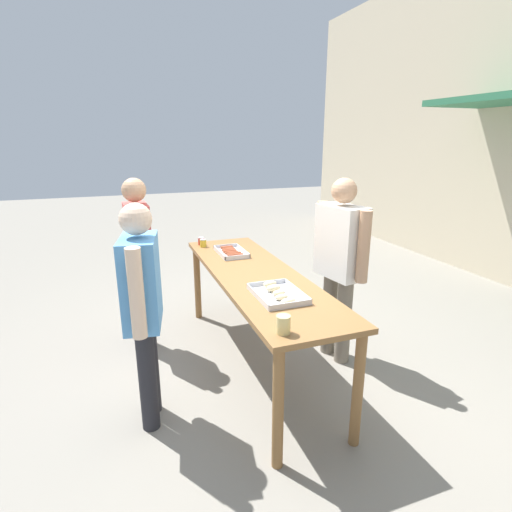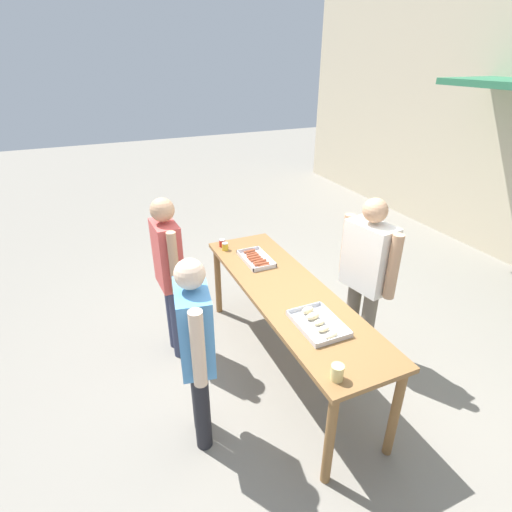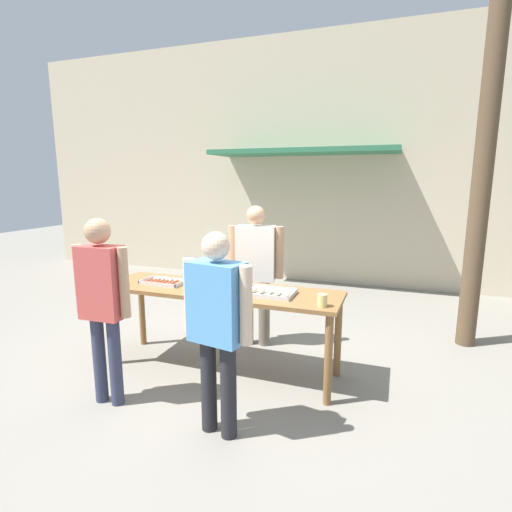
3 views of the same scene
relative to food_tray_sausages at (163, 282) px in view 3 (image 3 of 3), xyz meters
The scene contains 12 objects.
ground_plane 1.08m from the food_tray_sausages, ahead, with size 24.00×24.00×0.00m, color gray.
building_facade_back 4.28m from the food_tray_sausages, 81.07° to the left, with size 12.00×1.11×4.50m.
serving_table 0.64m from the food_tray_sausages, ahead, with size 2.42×0.68×0.87m.
food_tray_sausages is the anchor object (origin of this frame).
food_tray_buns 1.16m from the food_tray_sausages, ahead, with size 0.45×0.32×0.06m.
condiment_jar_mustard 0.49m from the food_tray_sausages, 155.90° to the right, with size 0.07×0.07×0.08m.
condiment_jar_ketchup 0.41m from the food_tray_sausages, 150.38° to the right, with size 0.07×0.07×0.08m.
beer_cup 1.71m from the food_tray_sausages, ahead, with size 0.09×0.09×0.11m.
person_server_behind_table 1.08m from the food_tray_sausages, 45.59° to the left, with size 0.63×0.31×1.65m.
person_customer_holding_hotdog 0.87m from the food_tray_sausages, 92.29° to the right, with size 0.53×0.21×1.63m.
person_customer_with_cup 1.41m from the food_tray_sausages, 41.31° to the right, with size 0.58×0.29×1.58m.
utility_pole 4.37m from the food_tray_sausages, 27.51° to the left, with size 1.10×0.21×6.81m.
Camera 3 is at (1.64, -3.49, 1.94)m, focal length 28.00 mm.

